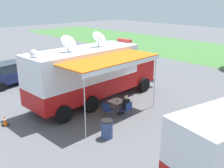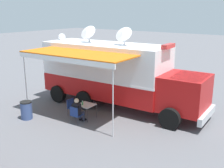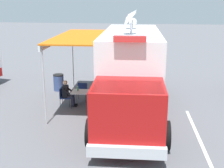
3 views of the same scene
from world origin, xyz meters
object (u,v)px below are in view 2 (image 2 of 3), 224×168
Objects in this scene: trash_bin at (26,110)px; water_bottle at (83,103)px; folding_chair_at_table at (76,114)px; seated_responder at (78,110)px; traffic_cone at (54,84)px; folding_chair_beside_table at (72,106)px; command_truck at (116,73)px; folding_table at (86,106)px; car_behind_truck at (140,66)px.

water_bottle is at bearing 126.47° from trash_bin.
folding_chair_at_table is (0.66, 0.15, -0.32)m from water_bottle.
water_bottle is 0.18× the size of seated_responder.
water_bottle is at bearing 61.62° from traffic_cone.
folding_chair_beside_table is 0.70× the size of seated_responder.
folding_chair_beside_table is (-0.68, -0.91, 0.00)m from folding_chair_at_table.
command_truck is 10.56× the size of trash_bin.
water_bottle is 0.26× the size of folding_chair_beside_table.
water_bottle is at bearing -34.87° from folding_table.
command_truck is at bearing 85.66° from traffic_cone.
trash_bin is at bearing 34.24° from traffic_cone.
folding_chair_at_table reaches higher than folding_table.
water_bottle is 0.26× the size of folding_chair_at_table.
water_bottle is 2.84m from trash_bin.
trash_bin is 1.57× the size of traffic_cone.
water_bottle is 0.53m from seated_responder.
folding_chair_beside_table is (-0.02, -0.75, -0.32)m from water_bottle.
water_bottle is at bearing -167.02° from folding_chair_at_table.
folding_table is 0.23m from water_bottle.
command_truck reaches higher than car_behind_truck.
seated_responder is 0.28× the size of car_behind_truck.
seated_responder is at bearing 116.49° from trash_bin.
folding_chair_at_table and folding_chair_beside_table have the same top height.
car_behind_truck is (-7.03, -2.65, -1.07)m from command_truck.
folding_table is at bearing 97.86° from folding_chair_beside_table.
command_truck is at bearing 157.89° from folding_chair_beside_table.
water_bottle is at bearing 14.19° from car_behind_truck.
car_behind_truck reaches higher than seated_responder.
folding_chair_at_table is (0.80, 0.06, -0.16)m from folding_table.
seated_responder is at bearing 58.53° from traffic_cone.
seated_responder is 10.31m from car_behind_truck.
water_bottle is 0.25× the size of trash_bin.
traffic_cone is at bearing -121.96° from folding_chair_beside_table.
folding_chair_beside_table is at bearing -22.11° from command_truck.
water_bottle is 0.82m from folding_chair_beside_table.
car_behind_truck is at bearing -165.89° from folding_chair_at_table.
traffic_cone is (-3.38, -5.52, -0.37)m from seated_responder.
water_bottle is (0.14, -0.10, 0.16)m from folding_table.
traffic_cone is (-0.43, -5.62, -1.67)m from command_truck.
folding_chair_beside_table is 0.96× the size of trash_bin.
command_truck is 7.59m from car_behind_truck.
seated_responder is (0.47, 0.14, -0.18)m from water_bottle.
car_behind_truck is at bearing -179.27° from trash_bin.
folding_chair_at_table is 0.19× the size of car_behind_truck.
folding_chair_at_table is at bearing 57.18° from traffic_cone.
folding_chair_at_table is at bearing 12.98° from water_bottle.
folding_chair_at_table is 6.59m from traffic_cone.
command_truck is at bearing 148.86° from trash_bin.
car_behind_truck is (-9.37, -2.50, 0.21)m from folding_table.
water_bottle is 0.39× the size of traffic_cone.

